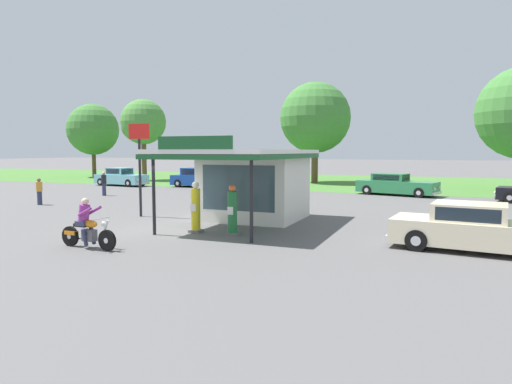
# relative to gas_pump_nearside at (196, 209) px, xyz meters

# --- Properties ---
(ground_plane) EXTENTS (300.00, 300.00, 0.00)m
(ground_plane) POSITION_rel_gas_pump_nearside_xyz_m (-1.14, -0.05, -0.87)
(ground_plane) COLOR #5B5959
(grass_verge_strip) EXTENTS (120.00, 24.00, 0.01)m
(grass_verge_strip) POSITION_rel_gas_pump_nearside_xyz_m (-1.14, 29.95, -0.86)
(grass_verge_strip) COLOR #477A33
(grass_verge_strip) RESTS_ON ground
(service_station_kiosk) EXTENTS (4.71, 7.48, 3.52)m
(service_station_kiosk) POSITION_rel_gas_pump_nearside_xyz_m (0.75, 3.60, 0.90)
(service_station_kiosk) COLOR silver
(service_station_kiosk) RESTS_ON ground
(gas_pump_nearside) EXTENTS (0.44, 0.44, 1.91)m
(gas_pump_nearside) POSITION_rel_gas_pump_nearside_xyz_m (0.00, 0.00, 0.00)
(gas_pump_nearside) COLOR slate
(gas_pump_nearside) RESTS_ON ground
(gas_pump_offside) EXTENTS (0.44, 0.44, 1.84)m
(gas_pump_offside) POSITION_rel_gas_pump_nearside_xyz_m (1.51, -0.00, -0.03)
(gas_pump_offside) COLOR slate
(gas_pump_offside) RESTS_ON ground
(motorcycle_with_rider) EXTENTS (2.19, 0.70, 1.58)m
(motorcycle_with_rider) POSITION_rel_gas_pump_nearside_xyz_m (-1.75, -3.70, -0.22)
(motorcycle_with_rider) COLOR black
(motorcycle_with_rider) RESTS_ON ground
(featured_classic_sedan) EXTENTS (5.68, 2.52, 1.45)m
(featured_classic_sedan) POSITION_rel_gas_pump_nearside_xyz_m (9.59, 0.42, -0.21)
(featured_classic_sedan) COLOR beige
(featured_classic_sedan) RESTS_ON ground
(parked_car_back_row_right) EXTENTS (5.71, 3.20, 1.48)m
(parked_car_back_row_right) POSITION_rel_gas_pump_nearside_xyz_m (5.60, 17.64, -0.18)
(parked_car_back_row_right) COLOR #2D844C
(parked_car_back_row_right) RESTS_ON ground
(parked_car_second_row_spare) EXTENTS (5.50, 2.86, 1.57)m
(parked_car_second_row_spare) POSITION_rel_gas_pump_nearside_xyz_m (-4.77, 15.32, -0.16)
(parked_car_second_row_spare) COLOR #993819
(parked_car_second_row_spare) RESTS_ON ground
(parked_car_back_row_centre_left) EXTENTS (5.16, 2.29, 1.58)m
(parked_car_back_row_centre_left) POSITION_rel_gas_pump_nearside_xyz_m (-17.42, 17.41, -0.16)
(parked_car_back_row_centre_left) COLOR #7AC6D1
(parked_car_back_row_centre_left) RESTS_ON ground
(parked_car_back_row_far_right) EXTENTS (5.04, 2.04, 1.61)m
(parked_car_back_row_far_right) POSITION_rel_gas_pump_nearside_xyz_m (-10.27, 18.52, -0.14)
(parked_car_back_row_far_right) COLOR #19479E
(parked_car_back_row_far_right) RESTS_ON ground
(bystander_admiring_sedan) EXTENTS (0.34, 0.34, 1.63)m
(bystander_admiring_sedan) POSITION_rel_gas_pump_nearside_xyz_m (-12.75, 9.83, -0.01)
(bystander_admiring_sedan) COLOR #2D3351
(bystander_admiring_sedan) RESTS_ON ground
(bystander_chatting_near_pumps) EXTENTS (0.34, 0.34, 1.50)m
(bystander_chatting_near_pumps) POSITION_rel_gas_pump_nearside_xyz_m (-12.52, 4.27, -0.09)
(bystander_chatting_near_pumps) COLOR #2D3351
(bystander_chatting_near_pumps) RESTS_ON ground
(tree_oak_far_right) EXTENTS (6.69, 6.69, 9.53)m
(tree_oak_far_right) POSITION_rel_gas_pump_nearside_xyz_m (-2.87, 27.78, 5.15)
(tree_oak_far_right) COLOR brown
(tree_oak_far_right) RESTS_ON ground
(tree_oak_distant_spare) EXTENTS (4.64, 4.64, 8.35)m
(tree_oak_distant_spare) POSITION_rel_gas_pump_nearside_xyz_m (-20.29, 24.47, 5.03)
(tree_oak_distant_spare) COLOR brown
(tree_oak_distant_spare) RESTS_ON ground
(tree_oak_far_left) EXTENTS (5.92, 5.92, 8.49)m
(tree_oak_far_left) POSITION_rel_gas_pump_nearside_xyz_m (-29.28, 27.41, 4.54)
(tree_oak_far_left) COLOR brown
(tree_oak_far_left) RESTS_ON ground
(roadside_pole_sign) EXTENTS (1.10, 0.12, 4.27)m
(roadside_pole_sign) POSITION_rel_gas_pump_nearside_xyz_m (-4.43, 2.64, 2.08)
(roadside_pole_sign) COLOR black
(roadside_pole_sign) RESTS_ON ground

